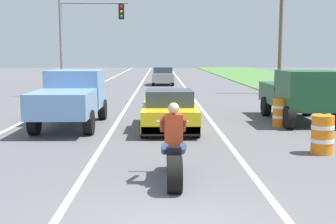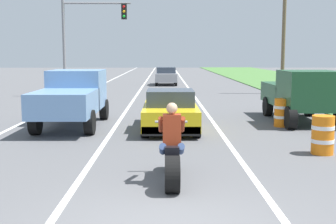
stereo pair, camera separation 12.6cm
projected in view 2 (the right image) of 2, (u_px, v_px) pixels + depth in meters
lane_stripe_left_solid at (75, 97)px, 26.20m from camera, size 0.14×120.00×0.01m
lane_stripe_right_solid at (195, 97)px, 26.26m from camera, size 0.14×120.00×0.01m
lane_stripe_centre_dashed at (135, 97)px, 26.23m from camera, size 0.14×120.00×0.01m
motorcycle_with_rider at (172, 154)px, 8.70m from camera, size 0.70×2.21×1.62m
sports_car_yellow at (170, 111)px, 15.02m from camera, size 1.84×4.30×1.37m
pickup_truck_left_lane_light_blue at (72, 96)px, 15.52m from camera, size 2.02×4.80×1.98m
pickup_truck_right_shoulder_dark_green at (301, 93)px, 16.65m from camera, size 2.02×4.80×1.98m
traffic_light_mast_near at (84, 31)px, 26.42m from camera, size 4.15×0.34×6.00m
utility_pole_roadside at (284, 37)px, 28.31m from camera, size 0.24×0.24×7.35m
construction_barrel_nearest at (323, 135)px, 11.27m from camera, size 0.58×0.58×1.00m
construction_barrel_mid at (282, 112)px, 15.60m from camera, size 0.58×0.58×1.00m
distant_car_far_ahead at (166, 76)px, 37.02m from camera, size 1.80×4.00×1.50m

